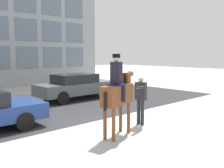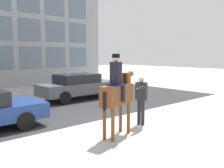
% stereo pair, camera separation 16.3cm
% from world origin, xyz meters
% --- Properties ---
extents(ground_plane, '(80.00, 80.00, 0.00)m').
position_xyz_m(ground_plane, '(0.00, 0.00, 0.00)').
color(ground_plane, '#B2AFA8').
extents(road_surface, '(21.30, 8.50, 0.01)m').
position_xyz_m(road_surface, '(0.00, 4.75, 0.00)').
color(road_surface, '#2D2D30').
rests_on(road_surface, ground_plane).
extents(mounted_horse_lead, '(1.77, 0.80, 2.63)m').
position_xyz_m(mounted_horse_lead, '(0.09, -1.37, 1.41)').
color(mounted_horse_lead, brown).
rests_on(mounted_horse_lead, ground_plane).
extents(pedestrian_bystander, '(0.81, 0.58, 1.80)m').
position_xyz_m(pedestrian_bystander, '(1.60, -1.03, 1.06)').
color(pedestrian_bystander, '#232328').
rests_on(pedestrian_bystander, ground_plane).
extents(street_car_far_lane, '(4.75, 1.89, 1.48)m').
position_xyz_m(street_car_far_lane, '(2.92, 5.04, 0.79)').
color(street_car_far_lane, '#51565B').
rests_on(street_car_far_lane, ground_plane).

